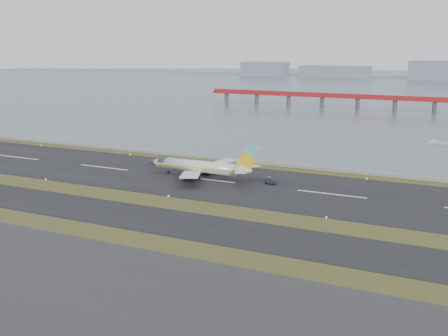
{
  "coord_description": "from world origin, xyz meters",
  "views": [
    {
      "loc": [
        80.37,
        -120.82,
        41.32
      ],
      "look_at": [
        10.07,
        22.0,
        6.31
      ],
      "focal_mm": 45.0,
      "sensor_mm": 36.0,
      "label": 1
    }
  ],
  "objects": [
    {
      "name": "ground",
      "position": [
        0.0,
        0.0,
        0.0
      ],
      "size": [
        1000.0,
        1000.0,
        0.0
      ],
      "primitive_type": "plane",
      "color": "#354418",
      "rests_on": "ground"
    },
    {
      "name": "runway_strip",
      "position": [
        0.0,
        30.0,
        0.05
      ],
      "size": [
        1000.0,
        45.0,
        0.1
      ],
      "primitive_type": "cube",
      "color": "black",
      "rests_on": "ground"
    },
    {
      "name": "taxiway_strip",
      "position": [
        0.0,
        -12.0,
        0.05
      ],
      "size": [
        1000.0,
        18.0,
        0.1
      ],
      "primitive_type": "cube",
      "color": "black",
      "rests_on": "ground"
    },
    {
      "name": "pushback_tug",
      "position": [
        20.14,
        33.58,
        1.04
      ],
      "size": [
        3.6,
        2.45,
        2.14
      ],
      "rotation": [
        0.0,
        0.0,
        -0.16
      ],
      "color": "#16273C",
      "rests_on": "ground"
    },
    {
      "name": "seawall",
      "position": [
        0.0,
        60.0,
        0.5
      ],
      "size": [
        1000.0,
        2.5,
        1.0
      ],
      "primitive_type": "cube",
      "color": "gray",
      "rests_on": "ground"
    },
    {
      "name": "workboat_near",
      "position": [
        57.86,
        131.26,
        0.57
      ],
      "size": [
        7.57,
        3.08,
        1.79
      ],
      "rotation": [
        0.0,
        0.0,
        -0.11
      ],
      "color": "silver",
      "rests_on": "ground"
    },
    {
      "name": "red_pier",
      "position": [
        20.0,
        250.0,
        7.28
      ],
      "size": [
        260.0,
        5.0,
        10.2
      ],
      "color": "#B01E21",
      "rests_on": "ground"
    },
    {
      "name": "airliner",
      "position": [
        -2.67,
        32.02,
        3.46
      ],
      "size": [
        38.52,
        32.89,
        12.8
      ],
      "color": "silver",
      "rests_on": "ground"
    },
    {
      "name": "bay_water",
      "position": [
        0.0,
        460.0,
        0.0
      ],
      "size": [
        1400.0,
        800.0,
        1.3
      ],
      "primitive_type": "cube",
      "color": "#4B5B6C",
      "rests_on": "ground"
    },
    {
      "name": "far_shoreline",
      "position": [
        13.62,
        620.0,
        6.07
      ],
      "size": [
        1400.0,
        80.0,
        60.5
      ],
      "color": "gray",
      "rests_on": "ground"
    }
  ]
}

